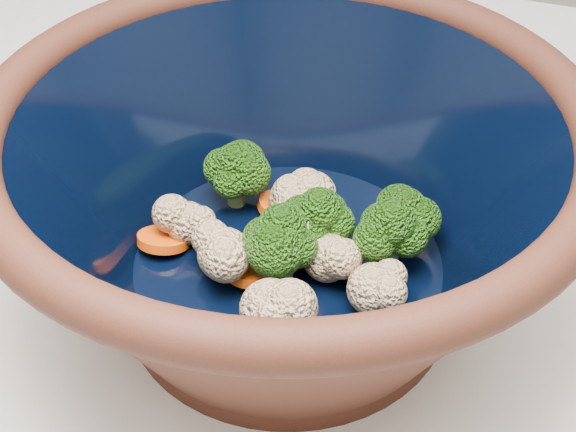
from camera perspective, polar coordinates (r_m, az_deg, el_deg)
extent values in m
cylinder|color=black|center=(0.52, 0.00, -5.32)|extent=(0.21, 0.21, 0.01)
torus|color=black|center=(0.43, 0.00, 7.07)|extent=(0.34, 0.34, 0.02)
cylinder|color=black|center=(0.50, 0.00, -3.28)|extent=(0.19, 0.19, 0.00)
cylinder|color=#608442|center=(0.53, -3.72, 1.68)|extent=(0.01, 0.01, 0.02)
ellipsoid|color=#336914|center=(0.52, -3.83, 3.64)|extent=(0.04, 0.04, 0.03)
cylinder|color=#608442|center=(0.49, 7.10, -2.90)|extent=(0.01, 0.01, 0.02)
ellipsoid|color=#336914|center=(0.47, 7.34, -0.64)|extent=(0.04, 0.04, 0.04)
cylinder|color=#608442|center=(0.51, 8.21, -1.34)|extent=(0.01, 0.01, 0.02)
ellipsoid|color=#336914|center=(0.49, 8.43, 0.49)|extent=(0.04, 0.04, 0.03)
cylinder|color=#608442|center=(0.49, 2.16, -1.94)|extent=(0.01, 0.01, 0.02)
ellipsoid|color=#336914|center=(0.48, 2.23, 0.24)|extent=(0.04, 0.04, 0.04)
cylinder|color=#608442|center=(0.48, -0.42, -3.35)|extent=(0.01, 0.01, 0.02)
ellipsoid|color=#336914|center=(0.46, -0.44, -1.06)|extent=(0.04, 0.04, 0.04)
sphere|color=beige|center=(0.46, 6.10, -5.20)|extent=(0.03, 0.03, 0.03)
sphere|color=beige|center=(0.52, 0.35, 1.11)|extent=(0.03, 0.03, 0.03)
sphere|color=beige|center=(0.48, -4.54, -2.74)|extent=(0.03, 0.03, 0.03)
sphere|color=beige|center=(0.51, -7.15, -0.49)|extent=(0.03, 0.03, 0.03)
sphere|color=beige|center=(0.52, 0.98, 0.67)|extent=(0.03, 0.03, 0.03)
sphere|color=beige|center=(0.44, -1.27, -6.64)|extent=(0.03, 0.03, 0.03)
sphere|color=beige|center=(0.48, 2.82, -2.95)|extent=(0.03, 0.03, 0.03)
sphere|color=beige|center=(0.49, 1.52, -1.09)|extent=(0.03, 0.03, 0.03)
sphere|color=beige|center=(0.51, 0.84, 0.27)|extent=(0.03, 0.03, 0.03)
cylinder|color=#F44C0A|center=(0.48, -2.62, -4.06)|extent=(0.03, 0.03, 0.01)
cylinder|color=#F44C0A|center=(0.49, -0.40, -2.67)|extent=(0.03, 0.03, 0.01)
cylinder|color=#F44C0A|center=(0.50, -0.56, -2.36)|extent=(0.03, 0.03, 0.01)
cylinder|color=#F44C0A|center=(0.51, -8.84, -1.66)|extent=(0.03, 0.03, 0.01)
cylinder|color=#F44C0A|center=(0.53, -0.84, 0.73)|extent=(0.02, 0.02, 0.01)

